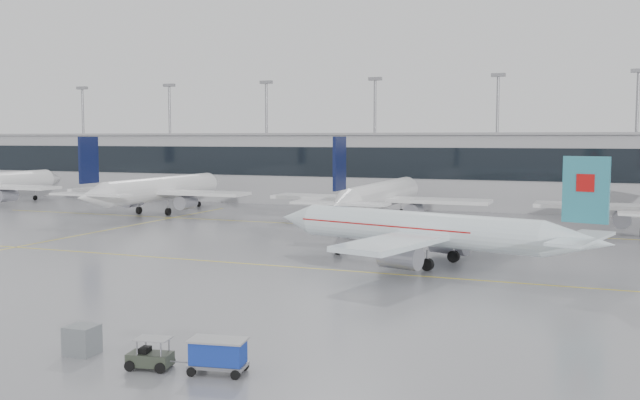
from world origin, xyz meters
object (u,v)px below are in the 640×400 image
at_px(baggage_cart, 218,353).
at_px(air_canada_jet, 430,231).
at_px(gse_unit, 82,340).
at_px(baggage_tug, 150,358).

bearing_deg(baggage_cart, air_canada_jet, 75.16).
bearing_deg(air_canada_jet, gse_unit, 85.91).
height_order(air_canada_jet, gse_unit, air_canada_jet).
bearing_deg(baggage_cart, baggage_tug, -180.00).
distance_m(air_canada_jet, baggage_cart, 33.57).
bearing_deg(baggage_tug, air_canada_jet, 69.39).
distance_m(baggage_cart, gse_unit, 8.33).
relative_size(baggage_tug, baggage_cart, 1.10).
xyz_separation_m(baggage_cart, gse_unit, (-8.33, 0.10, -0.23)).
height_order(baggage_tug, baggage_cart, baggage_cart).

